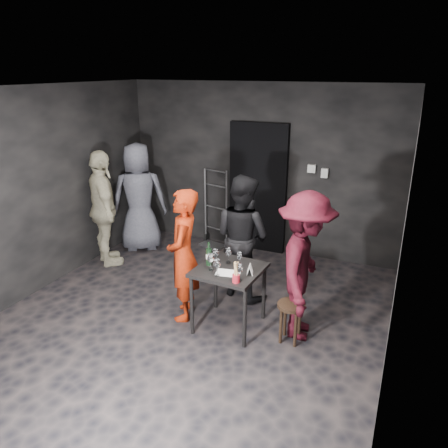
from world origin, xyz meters
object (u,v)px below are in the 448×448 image
at_px(server_red, 183,251).
at_px(woman_black, 242,231).
at_px(man_maroon, 305,258).
at_px(tasting_table, 229,276).
at_px(breadstick_cup, 236,273).
at_px(hand_truck, 215,232).
at_px(bystander_grey, 138,187).
at_px(wine_bottle, 209,256).
at_px(stool, 291,312).
at_px(bystander_cream, 103,199).

distance_m(server_red, woman_black, 0.91).
height_order(woman_black, man_maroon, man_maroon).
distance_m(tasting_table, breadstick_cup, 0.41).
relative_size(hand_truck, bystander_grey, 0.61).
bearing_deg(wine_bottle, hand_truck, 113.35).
relative_size(server_red, bystander_grey, 0.81).
relative_size(stool, man_maroon, 0.25).
bearing_deg(stool, hand_truck, 131.24).
xyz_separation_m(hand_truck, tasting_table, (1.21, -2.22, 0.42)).
bearing_deg(man_maroon, server_red, 90.70).
bearing_deg(stool, woman_black, 137.96).
relative_size(hand_truck, breadstick_cup, 5.23).
height_order(woman_black, bystander_grey, bystander_grey).
xyz_separation_m(server_red, breadstick_cup, (0.79, -0.28, -0.00)).
distance_m(hand_truck, wine_bottle, 2.51).
bearing_deg(bystander_cream, hand_truck, -90.91).
bearing_deg(breadstick_cup, man_maroon, 37.29).
xyz_separation_m(tasting_table, server_red, (-0.59, 0.00, 0.21)).
height_order(bystander_cream, bystander_grey, bystander_grey).
distance_m(bystander_grey, breadstick_cup, 3.10).
bearing_deg(bystander_cream, wine_bottle, -161.34).
bearing_deg(woman_black, wine_bottle, 104.13).
relative_size(stool, wine_bottle, 1.67).
relative_size(bystander_cream, breadstick_cup, 8.38).
height_order(man_maroon, bystander_grey, bystander_grey).
xyz_separation_m(hand_truck, stool, (1.96, -2.23, 0.13)).
bearing_deg(stool, breadstick_cup, -153.06).
height_order(hand_truck, woman_black, woman_black).
height_order(bystander_grey, breadstick_cup, bystander_grey).
distance_m(hand_truck, woman_black, 1.89).
bearing_deg(wine_bottle, tasting_table, 2.52).
height_order(wine_bottle, breadstick_cup, wine_bottle).
height_order(hand_truck, bystander_cream, bystander_cream).
relative_size(tasting_table, wine_bottle, 2.67).
bearing_deg(wine_bottle, server_red, 178.08).
height_order(tasting_table, woman_black, woman_black).
relative_size(bystander_grey, wine_bottle, 7.58).
bearing_deg(tasting_table, bystander_cream, 160.44).
distance_m(man_maroon, breadstick_cup, 0.78).
bearing_deg(server_red, man_maroon, 77.72).
xyz_separation_m(woman_black, bystander_cream, (-2.26, 0.06, 0.15)).
height_order(woman_black, breadstick_cup, woman_black).
distance_m(tasting_table, bystander_grey, 2.80).
distance_m(woman_black, breadstick_cup, 1.14).
xyz_separation_m(stool, woman_black, (-0.90, 0.81, 0.54)).
bearing_deg(tasting_table, woman_black, 100.95).
relative_size(woman_black, breadstick_cup, 7.19).
bearing_deg(hand_truck, stool, -34.23).
xyz_separation_m(tasting_table, breadstick_cup, (0.20, -0.28, 0.21)).
distance_m(tasting_table, wine_bottle, 0.32).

